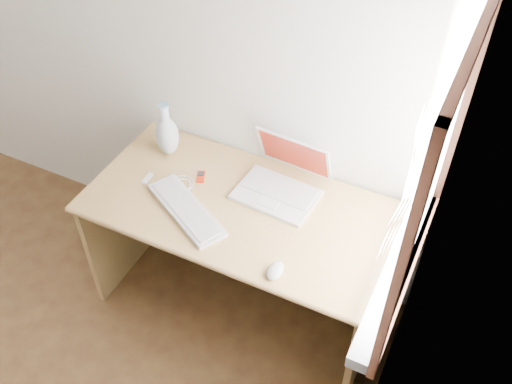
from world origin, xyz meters
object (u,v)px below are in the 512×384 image
at_px(desk, 248,225).
at_px(vase, 167,134).
at_px(external_keyboard, 186,209).
at_px(laptop, 281,181).

distance_m(desk, vase, 0.60).
xyz_separation_m(external_keyboard, vase, (-0.29, 0.32, 0.11)).
bearing_deg(laptop, vase, -175.95).
distance_m(laptop, vase, 0.62).
bearing_deg(laptop, external_keyboard, -131.60).
bearing_deg(desk, vase, 169.11).
relative_size(desk, laptop, 3.66).
bearing_deg(vase, external_keyboard, -47.54).
xyz_separation_m(desk, external_keyboard, (-0.20, -0.22, 0.23)).
distance_m(laptop, external_keyboard, 0.46).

